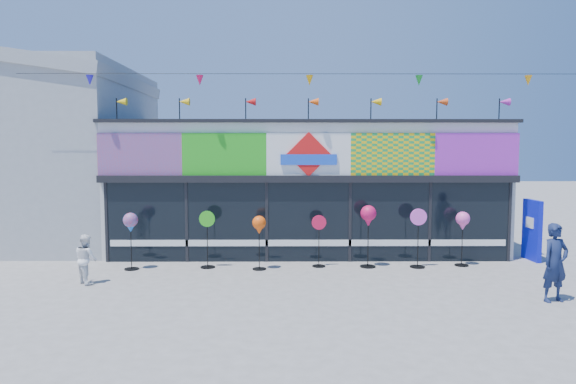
{
  "coord_description": "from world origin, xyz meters",
  "views": [
    {
      "loc": [
        -0.67,
        -11.22,
        3.26
      ],
      "look_at": [
        -0.59,
        2.0,
        2.14
      ],
      "focal_mm": 32.0,
      "sensor_mm": 36.0,
      "label": 1
    }
  ],
  "objects_px": {
    "spinner_0": "(131,224)",
    "spinner_2": "(259,227)",
    "adult_man": "(555,263)",
    "spinner_1": "(207,238)",
    "spinner_5": "(418,236)",
    "spinner_6": "(463,223)",
    "child": "(86,259)",
    "spinner_3": "(319,240)",
    "spinner_4": "(368,218)",
    "blue_sign": "(532,230)"
  },
  "relations": [
    {
      "from": "spinner_0",
      "to": "spinner_2",
      "type": "height_order",
      "value": "spinner_0"
    },
    {
      "from": "adult_man",
      "to": "spinner_1",
      "type": "bearing_deg",
      "value": 141.89
    },
    {
      "from": "spinner_1",
      "to": "spinner_2",
      "type": "bearing_deg",
      "value": -8.84
    },
    {
      "from": "adult_man",
      "to": "spinner_5",
      "type": "bearing_deg",
      "value": 107.39
    },
    {
      "from": "spinner_0",
      "to": "spinner_6",
      "type": "height_order",
      "value": "spinner_0"
    },
    {
      "from": "spinner_1",
      "to": "spinner_6",
      "type": "relative_size",
      "value": 1.03
    },
    {
      "from": "spinner_1",
      "to": "spinner_2",
      "type": "height_order",
      "value": "spinner_1"
    },
    {
      "from": "spinner_6",
      "to": "child",
      "type": "bearing_deg",
      "value": -169.4
    },
    {
      "from": "spinner_2",
      "to": "spinner_5",
      "type": "distance_m",
      "value": 4.36
    },
    {
      "from": "spinner_3",
      "to": "adult_man",
      "type": "relative_size",
      "value": 0.85
    },
    {
      "from": "spinner_3",
      "to": "child",
      "type": "bearing_deg",
      "value": -163.18
    },
    {
      "from": "spinner_3",
      "to": "child",
      "type": "xyz_separation_m",
      "value": [
        -5.75,
        -1.74,
        -0.16
      ]
    },
    {
      "from": "spinner_6",
      "to": "spinner_4",
      "type": "bearing_deg",
      "value": -176.86
    },
    {
      "from": "spinner_0",
      "to": "spinner_3",
      "type": "distance_m",
      "value": 5.12
    },
    {
      "from": "spinner_4",
      "to": "adult_man",
      "type": "distance_m",
      "value": 4.76
    },
    {
      "from": "spinner_4",
      "to": "spinner_5",
      "type": "distance_m",
      "value": 1.46
    },
    {
      "from": "adult_man",
      "to": "spinner_4",
      "type": "bearing_deg",
      "value": 120.93
    },
    {
      "from": "spinner_3",
      "to": "spinner_6",
      "type": "relative_size",
      "value": 0.95
    },
    {
      "from": "spinner_3",
      "to": "spinner_1",
      "type": "bearing_deg",
      "value": -178.02
    },
    {
      "from": "spinner_5",
      "to": "spinner_6",
      "type": "distance_m",
      "value": 1.35
    },
    {
      "from": "spinner_2",
      "to": "child",
      "type": "distance_m",
      "value": 4.39
    },
    {
      "from": "spinner_1",
      "to": "adult_man",
      "type": "height_order",
      "value": "adult_man"
    },
    {
      "from": "blue_sign",
      "to": "spinner_6",
      "type": "relative_size",
      "value": 1.17
    },
    {
      "from": "spinner_1",
      "to": "spinner_3",
      "type": "bearing_deg",
      "value": 1.98
    },
    {
      "from": "spinner_2",
      "to": "spinner_3",
      "type": "distance_m",
      "value": 1.71
    },
    {
      "from": "blue_sign",
      "to": "spinner_4",
      "type": "bearing_deg",
      "value": -173.24
    },
    {
      "from": "spinner_5",
      "to": "spinner_6",
      "type": "bearing_deg",
      "value": 8.67
    },
    {
      "from": "spinner_4",
      "to": "spinner_0",
      "type": "bearing_deg",
      "value": -177.74
    },
    {
      "from": "child",
      "to": "spinner_5",
      "type": "bearing_deg",
      "value": -125.8
    },
    {
      "from": "spinner_0",
      "to": "spinner_1",
      "type": "height_order",
      "value": "spinner_1"
    },
    {
      "from": "spinner_1",
      "to": "blue_sign",
      "type": "bearing_deg",
      "value": 5.57
    },
    {
      "from": "spinner_3",
      "to": "adult_man",
      "type": "xyz_separation_m",
      "value": [
        4.81,
        -3.28,
        0.08
      ]
    },
    {
      "from": "adult_man",
      "to": "spinner_6",
      "type": "bearing_deg",
      "value": 87.51
    },
    {
      "from": "spinner_6",
      "to": "child",
      "type": "distance_m",
      "value": 9.94
    },
    {
      "from": "spinner_1",
      "to": "spinner_4",
      "type": "distance_m",
      "value": 4.45
    },
    {
      "from": "spinner_1",
      "to": "spinner_3",
      "type": "height_order",
      "value": "spinner_1"
    },
    {
      "from": "spinner_2",
      "to": "spinner_4",
      "type": "relative_size",
      "value": 0.85
    },
    {
      "from": "spinner_0",
      "to": "spinner_5",
      "type": "xyz_separation_m",
      "value": [
        7.8,
        0.2,
        -0.38
      ]
    },
    {
      "from": "spinner_2",
      "to": "child",
      "type": "bearing_deg",
      "value": -161.1
    },
    {
      "from": "spinner_2",
      "to": "spinner_3",
      "type": "relative_size",
      "value": 1.02
    },
    {
      "from": "adult_man",
      "to": "child",
      "type": "distance_m",
      "value": 10.68
    },
    {
      "from": "spinner_0",
      "to": "spinner_2",
      "type": "xyz_separation_m",
      "value": [
        3.46,
        -0.01,
        -0.07
      ]
    },
    {
      "from": "spinner_2",
      "to": "child",
      "type": "height_order",
      "value": "spinner_2"
    },
    {
      "from": "spinner_2",
      "to": "blue_sign",
      "type": "bearing_deg",
      "value": 8.15
    },
    {
      "from": "spinner_1",
      "to": "spinner_3",
      "type": "relative_size",
      "value": 1.09
    },
    {
      "from": "spinner_0",
      "to": "child",
      "type": "height_order",
      "value": "spinner_0"
    },
    {
      "from": "spinner_1",
      "to": "spinner_4",
      "type": "bearing_deg",
      "value": 0.6
    },
    {
      "from": "spinner_0",
      "to": "spinner_5",
      "type": "height_order",
      "value": "spinner_5"
    },
    {
      "from": "spinner_6",
      "to": "child",
      "type": "xyz_separation_m",
      "value": [
        -9.75,
        -1.82,
        -0.62
      ]
    },
    {
      "from": "blue_sign",
      "to": "child",
      "type": "xyz_separation_m",
      "value": [
        -12.03,
        -2.54,
        -0.29
      ]
    }
  ]
}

